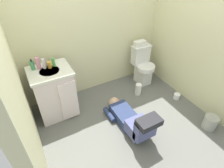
{
  "coord_description": "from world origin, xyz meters",
  "views": [
    {
      "loc": [
        -1.15,
        -1.68,
        2.23
      ],
      "look_at": [
        -0.01,
        0.41,
        0.45
      ],
      "focal_mm": 29.62,
      "sensor_mm": 36.0,
      "label": 1
    }
  ],
  "objects": [
    {
      "name": "bottle_amber",
      "position": [
        -0.84,
        0.75,
        0.87
      ],
      "size": [
        0.06,
        0.06,
        0.1
      ],
      "primitive_type": "cylinder",
      "color": "gold",
      "rests_on": "vanity_cabinet"
    },
    {
      "name": "tissue_box",
      "position": [
        0.81,
        0.84,
        0.8
      ],
      "size": [
        0.22,
        0.11,
        0.1
      ],
      "primitive_type": "cube",
      "color": "silver",
      "rests_on": "toilet"
    },
    {
      "name": "wall_back",
      "position": [
        0.0,
        1.08,
        1.2
      ],
      "size": [
        2.68,
        0.08,
        2.4
      ],
      "primitive_type": "cube",
      "color": "beige",
      "rests_on": "ground_plane"
    },
    {
      "name": "toilet_paper_roll",
      "position": [
        1.1,
        -0.01,
        0.05
      ],
      "size": [
        0.11,
        0.11,
        0.1
      ],
      "primitive_type": "cylinder",
      "color": "white",
      "rests_on": "ground_plane"
    },
    {
      "name": "bottle_green",
      "position": [
        -0.78,
        0.77,
        0.88
      ],
      "size": [
        0.05,
        0.05,
        0.12
      ],
      "primitive_type": "cylinder",
      "color": "#4EA348",
      "rests_on": "vanity_cabinet"
    },
    {
      "name": "person_plumber",
      "position": [
        -0.0,
        -0.17,
        0.18
      ],
      "size": [
        0.39,
        1.06,
        0.52
      ],
      "color": "navy",
      "rests_on": "ground_plane"
    },
    {
      "name": "ground_plane",
      "position": [
        0.0,
        0.0,
        -0.02
      ],
      "size": [
        3.02,
        3.08,
        0.04
      ],
      "primitive_type": "cube",
      "color": "#60615B"
    },
    {
      "name": "wall_right",
      "position": [
        1.3,
        0.0,
        1.2
      ],
      "size": [
        0.08,
        2.08,
        2.4
      ],
      "primitive_type": "cube",
      "color": "beige",
      "rests_on": "ground_plane"
    },
    {
      "name": "bottle_pink",
      "position": [
        -0.98,
        0.8,
        0.91
      ],
      "size": [
        0.06,
        0.06,
        0.18
      ],
      "primitive_type": "cylinder",
      "color": "pink",
      "rests_on": "vanity_cabinet"
    },
    {
      "name": "trash_can",
      "position": [
        1.04,
        -0.74,
        0.11
      ],
      "size": [
        0.2,
        0.2,
        0.22
      ],
      "primitive_type": "cylinder",
      "color": "#99998D",
      "rests_on": "ground_plane"
    },
    {
      "name": "faucet",
      "position": [
        -0.87,
        0.83,
        0.87
      ],
      "size": [
        0.02,
        0.02,
        0.1
      ],
      "primitive_type": "cylinder",
      "color": "silver",
      "rests_on": "vanity_cabinet"
    },
    {
      "name": "paper_towel_roll",
      "position": [
        0.56,
        0.43,
        0.11
      ],
      "size": [
        0.11,
        0.11,
        0.22
      ],
      "primitive_type": "cylinder",
      "color": "white",
      "rests_on": "ground_plane"
    },
    {
      "name": "wall_left",
      "position": [
        -1.3,
        0.0,
        1.2
      ],
      "size": [
        0.08,
        2.08,
        2.4
      ],
      "primitive_type": "cube",
      "color": "beige",
      "rests_on": "ground_plane"
    },
    {
      "name": "vanity_cabinet",
      "position": [
        -0.87,
        0.69,
        0.42
      ],
      "size": [
        0.6,
        0.53,
        0.82
      ],
      "color": "silver",
      "rests_on": "ground_plane"
    },
    {
      "name": "toilet",
      "position": [
        0.86,
        0.75,
        0.37
      ],
      "size": [
        0.36,
        0.46,
        0.75
      ],
      "color": "silver",
      "rests_on": "ground_plane"
    },
    {
      "name": "bottle_white",
      "position": [
        -0.91,
        0.77,
        0.9
      ],
      "size": [
        0.04,
        0.04,
        0.15
      ],
      "primitive_type": "cylinder",
      "color": "white",
      "rests_on": "vanity_cabinet"
    },
    {
      "name": "soap_dispenser",
      "position": [
        -1.06,
        0.81,
        0.89
      ],
      "size": [
        0.06,
        0.06,
        0.17
      ],
      "color": "#428F5D",
      "rests_on": "vanity_cabinet"
    }
  ]
}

